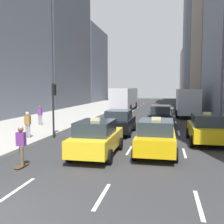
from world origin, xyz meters
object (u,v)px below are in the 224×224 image
(city_bus, at_px, (125,98))
(box_truck, at_px, (187,102))
(sedan_black_near, at_px, (161,115))
(taxi_second, at_px, (156,137))
(sedan_silver_behind, at_px, (119,122))
(skateboarder, at_px, (21,144))
(traffic_light_pole, at_px, (54,101))
(pedestrian_far_walking, at_px, (40,114))
(taxi_third, at_px, (97,138))
(pedestrian_mid_block, at_px, (28,123))
(taxi_lead, at_px, (206,128))

(city_bus, xyz_separation_m, box_truck, (8.41, -7.57, -0.08))
(sedan_black_near, xyz_separation_m, city_bus, (-5.61, 15.84, 0.88))
(taxi_second, xyz_separation_m, sedan_silver_behind, (-2.80, 5.38, -0.00))
(skateboarder, height_order, traffic_light_pole, traffic_light_pole)
(sedan_silver_behind, bearing_deg, sedan_black_near, 59.38)
(skateboarder, height_order, pedestrian_far_walking, pedestrian_far_walking)
(taxi_second, distance_m, sedan_black_near, 10.11)
(sedan_black_near, xyz_separation_m, pedestrian_far_walking, (-9.99, -2.68, 0.16))
(traffic_light_pole, bearing_deg, box_truck, 58.08)
(taxi_third, bearing_deg, sedan_silver_behind, 90.00)
(box_truck, height_order, skateboarder, box_truck)
(box_truck, height_order, pedestrian_mid_block, box_truck)
(box_truck, bearing_deg, taxi_second, -98.66)
(taxi_second, distance_m, pedestrian_far_walking, 12.45)
(sedan_black_near, bearing_deg, taxi_lead, -67.64)
(sedan_black_near, bearing_deg, taxi_third, -104.31)
(sedan_silver_behind, xyz_separation_m, skateboarder, (-2.56, -8.68, 0.09))
(city_bus, relative_size, pedestrian_mid_block, 7.04)
(sedan_silver_behind, xyz_separation_m, pedestrian_mid_block, (-5.22, -3.46, 0.19))
(skateboarder, bearing_deg, city_bus, 90.50)
(taxi_third, height_order, sedan_black_near, taxi_third)
(pedestrian_far_walking, bearing_deg, box_truck, 40.58)
(taxi_second, height_order, pedestrian_mid_block, taxi_second)
(pedestrian_mid_block, bearing_deg, pedestrian_far_walking, 109.73)
(taxi_second, xyz_separation_m, traffic_light_pole, (-6.75, 3.05, 1.53))
(sedan_black_near, relative_size, pedestrian_far_walking, 2.86)
(sedan_black_near, height_order, traffic_light_pole, traffic_light_pole)
(sedan_black_near, bearing_deg, pedestrian_far_walking, -164.96)
(city_bus, height_order, traffic_light_pole, traffic_light_pole)
(box_truck, relative_size, pedestrian_far_walking, 5.09)
(taxi_second, height_order, skateboarder, taxi_second)
(taxi_second, bearing_deg, sedan_silver_behind, 117.48)
(taxi_lead, xyz_separation_m, sedan_black_near, (-2.80, 6.81, 0.03))
(pedestrian_far_walking, bearing_deg, taxi_lead, -17.86)
(box_truck, height_order, traffic_light_pole, traffic_light_pole)
(sedan_black_near, distance_m, traffic_light_pole, 9.88)
(taxi_lead, distance_m, sedan_black_near, 7.36)
(sedan_black_near, distance_m, sedan_silver_behind, 5.50)
(sedan_silver_behind, bearing_deg, traffic_light_pole, -149.45)
(pedestrian_far_walking, bearing_deg, sedan_silver_behind, -15.89)
(taxi_second, distance_m, traffic_light_pole, 7.56)
(taxi_lead, distance_m, taxi_second, 4.33)
(city_bus, relative_size, box_truck, 1.38)
(taxi_second, distance_m, pedestrian_mid_block, 8.25)
(taxi_second, height_order, traffic_light_pole, traffic_light_pole)
(sedan_black_near, bearing_deg, pedestrian_mid_block, -134.39)
(taxi_third, relative_size, pedestrian_mid_block, 2.67)
(skateboarder, bearing_deg, pedestrian_far_walking, 113.37)
(taxi_third, relative_size, box_truck, 0.52)
(sedan_black_near, height_order, city_bus, city_bus)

